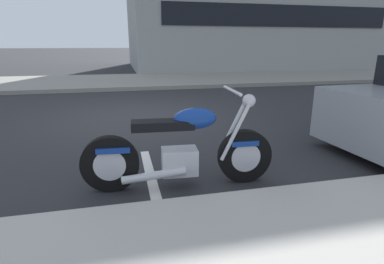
# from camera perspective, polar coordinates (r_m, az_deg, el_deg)

# --- Properties ---
(ground_plane) EXTENTS (260.00, 260.00, 0.00)m
(ground_plane) POSITION_cam_1_polar(r_m,az_deg,el_deg) (7.02, -10.46, 2.77)
(ground_plane) COLOR #28282B
(sidewalk_far_curb) EXTENTS (120.00, 5.00, 0.14)m
(sidewalk_far_curb) POSITION_cam_1_polar(r_m,az_deg,el_deg) (18.26, 29.61, 9.28)
(sidewalk_far_curb) COLOR gray
(sidewalk_far_curb) RESTS_ON ground
(parking_stall_stripe) EXTENTS (0.12, 2.20, 0.01)m
(parking_stall_stripe) POSITION_cam_1_polar(r_m,az_deg,el_deg) (3.72, -7.46, -9.20)
(parking_stall_stripe) COLOR silver
(parking_stall_stripe) RESTS_ON ground
(parked_motorcycle) EXTENTS (2.18, 0.62, 1.12)m
(parked_motorcycle) POSITION_cam_1_polar(r_m,az_deg,el_deg) (3.45, -1.97, -3.51)
(parked_motorcycle) COLOR black
(parked_motorcycle) RESTS_ON ground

